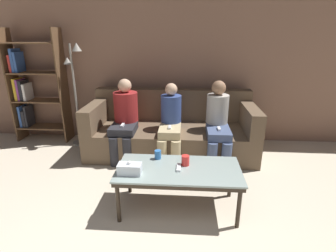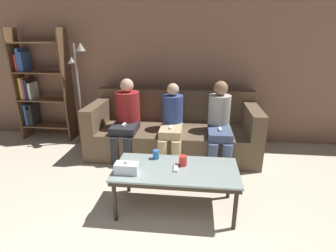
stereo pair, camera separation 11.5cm
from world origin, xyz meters
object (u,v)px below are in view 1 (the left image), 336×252
object	(u,v)px
couch	(171,131)
bookshelf	(32,88)
cup_near_left	(185,160)
game_remote	(179,167)
coffee_table	(179,172)
tissue_box	(130,169)
cup_near_right	(158,155)
seated_person_mid_left	(170,122)
seated_person_mid_right	(218,121)
seated_person_left_end	(125,117)
standing_lamp	(76,85)

from	to	relation	value
couch	bookshelf	bearing A→B (deg)	171.88
cup_near_left	game_remote	xyz separation A→B (m)	(-0.06, -0.07, -0.04)
couch	coffee_table	bearing A→B (deg)	-83.83
couch	cup_near_left	distance (m)	1.36
tissue_box	game_remote	distance (m)	0.48
couch	cup_near_right	size ratio (longest dim) A/B	25.65
coffee_table	cup_near_right	size ratio (longest dim) A/B	12.91
couch	seated_person_mid_left	world-z (taller)	seated_person_mid_left
game_remote	seated_person_mid_right	xyz separation A→B (m)	(0.50, 1.16, 0.11)
tissue_box	seated_person_mid_left	world-z (taller)	seated_person_mid_left
game_remote	seated_person_left_end	distance (m)	1.44
tissue_box	bookshelf	bearing A→B (deg)	136.53
cup_near_right	bookshelf	bearing A→B (deg)	145.07
couch	bookshelf	xyz separation A→B (m)	(-2.27, 0.32, 0.56)
couch	seated_person_left_end	size ratio (longest dim) A/B	2.16
seated_person_mid_right	cup_near_left	bearing A→B (deg)	-111.75
coffee_table	standing_lamp	size ratio (longest dim) A/B	0.77
tissue_box	bookshelf	world-z (taller)	bookshelf
couch	standing_lamp	size ratio (longest dim) A/B	1.52
coffee_table	seated_person_mid_right	xyz separation A→B (m)	(0.50, 1.16, 0.16)
couch	game_remote	size ratio (longest dim) A/B	16.01
tissue_box	bookshelf	size ratio (longest dim) A/B	0.12
tissue_box	game_remote	xyz separation A→B (m)	(0.45, 0.13, -0.04)
seated_person_left_end	seated_person_mid_left	distance (m)	0.65
coffee_table	game_remote	distance (m)	0.05
couch	seated_person_left_end	xyz separation A→B (m)	(-0.65, -0.21, 0.27)
cup_near_left	cup_near_right	bearing A→B (deg)	156.83
seated_person_left_end	seated_person_mid_left	xyz separation A→B (m)	(0.65, -0.04, -0.04)
cup_near_left	tissue_box	distance (m)	0.56
seated_person_left_end	bookshelf	bearing A→B (deg)	161.69
tissue_box	standing_lamp	size ratio (longest dim) A/B	0.14
cup_near_left	cup_near_right	distance (m)	0.31
seated_person_mid_left	cup_near_left	bearing A→B (deg)	-78.68
cup_near_left	tissue_box	xyz separation A→B (m)	(-0.52, -0.21, 0.00)
coffee_table	seated_person_mid_right	size ratio (longest dim) A/B	1.10
seated_person_mid_left	seated_person_mid_right	xyz separation A→B (m)	(0.65, 0.00, 0.03)
cup_near_right	seated_person_mid_left	size ratio (longest dim) A/B	0.09
tissue_box	standing_lamp	bearing A→B (deg)	124.34
coffee_table	standing_lamp	xyz separation A→B (m)	(-1.63, 1.59, 0.55)
standing_lamp	seated_person_left_end	world-z (taller)	standing_lamp
seated_person_mid_right	standing_lamp	bearing A→B (deg)	168.50
coffee_table	seated_person_left_end	xyz separation A→B (m)	(-0.80, 1.19, 0.18)
standing_lamp	coffee_table	bearing A→B (deg)	-44.26
cup_near_right	seated_person_left_end	size ratio (longest dim) A/B	0.08
couch	cup_near_left	size ratio (longest dim) A/B	23.39
tissue_box	seated_person_mid_left	size ratio (longest dim) A/B	0.21
cup_near_left	game_remote	distance (m)	0.11
tissue_box	cup_near_right	bearing A→B (deg)	55.24
game_remote	seated_person_mid_right	bearing A→B (deg)	66.81
cup_near_left	seated_person_left_end	distance (m)	1.42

